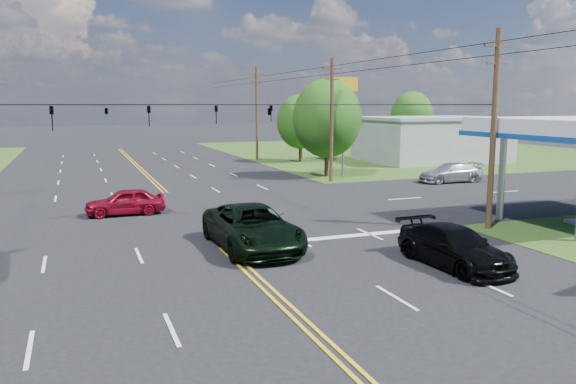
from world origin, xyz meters
name	(u,v)px	position (x,y,z in m)	size (l,w,h in m)	color
ground	(188,214)	(0.00, 12.00, 0.00)	(280.00, 280.00, 0.00)	black
grass_ne	(409,151)	(35.00, 44.00, 0.00)	(46.00, 48.00, 0.03)	#2E4716
stop_bar	(331,238)	(5.00, 4.00, 0.00)	(10.00, 0.50, 0.02)	silver
retail_ne	(432,140)	(30.00, 32.00, 2.20)	(14.00, 10.00, 4.40)	gray
pole_se	(494,128)	(13.00, 3.00, 4.92)	(1.60, 0.28, 9.50)	#3E2C1A
pole_ne	(332,119)	(13.00, 21.00, 4.92)	(1.60, 0.28, 9.50)	#3E2C1A
pole_right_far	(257,112)	(13.00, 40.00, 5.17)	(1.60, 0.28, 10.00)	#3E2C1A
span_wire_signals	(185,105)	(0.00, 12.00, 6.00)	(26.00, 18.00, 1.13)	black
power_lines	(191,52)	(0.00, 10.00, 8.60)	(26.04, 100.00, 0.64)	black
tree_right_a	(327,118)	(14.00, 24.00, 4.87)	(5.70, 5.70, 8.18)	#3E2C1A
tree_right_b	(300,122)	(16.50, 36.00, 4.22)	(4.94, 4.94, 7.09)	#3E2C1A
tree_far_r	(412,116)	(34.00, 42.00, 4.54)	(5.32, 5.32, 7.63)	#3E2C1A
pickup_dkgreen	(252,227)	(1.12, 3.50, 0.91)	(3.00, 6.52, 1.81)	black
suv_black	(454,246)	(7.41, -1.68, 0.75)	(2.11, 5.20, 1.51)	black
sedan_red	(125,202)	(-3.23, 13.00, 0.73)	(1.72, 4.27, 1.45)	maroon
sedan_far	(450,173)	(21.62, 17.50, 0.75)	(2.10, 5.16, 1.50)	#ADAEB2
polesign_ne	(344,99)	(15.34, 23.66, 6.45)	(2.26, 0.77, 8.24)	#A5A5AA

